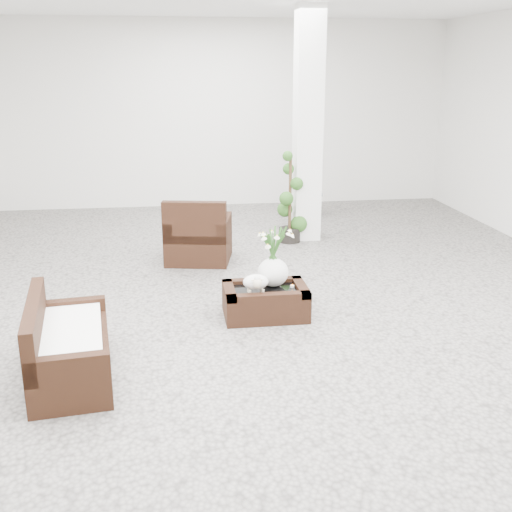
{
  "coord_description": "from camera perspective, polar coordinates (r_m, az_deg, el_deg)",
  "views": [
    {
      "loc": [
        -0.9,
        -6.6,
        2.62
      ],
      "look_at": [
        0.0,
        -0.1,
        0.62
      ],
      "focal_mm": 43.57,
      "sensor_mm": 36.0,
      "label": 1
    }
  ],
  "objects": [
    {
      "name": "column",
      "position": [
        9.68,
        4.78,
        11.73
      ],
      "size": [
        0.4,
        0.4,
        3.5
      ],
      "primitive_type": "cube",
      "color": "white",
      "rests_on": "ground"
    },
    {
      "name": "topiary",
      "position": [
        9.59,
        3.14,
        5.34
      ],
      "size": [
        0.37,
        0.37,
        1.39
      ],
      "primitive_type": null,
      "color": "#254E19",
      "rests_on": "ground"
    },
    {
      "name": "shopper",
      "position": [
        11.3,
        5.23,
        7.27
      ],
      "size": [
        0.38,
        0.55,
        1.47
      ],
      "primitive_type": "imported",
      "rotation": [
        0.0,
        0.0,
        -1.63
      ],
      "color": "#2F4968",
      "rests_on": "ground"
    },
    {
      "name": "armchair",
      "position": [
        8.72,
        -5.3,
        2.51
      ],
      "size": [
        1.0,
        0.98,
        0.92
      ],
      "primitive_type": "cube",
      "rotation": [
        0.0,
        0.0,
        2.94
      ],
      "color": "black",
      "rests_on": "ground"
    },
    {
      "name": "sheep_figurine",
      "position": [
        6.6,
        -0.03,
        -2.55
      ],
      "size": [
        0.28,
        0.23,
        0.21
      ],
      "primitive_type": "ellipsoid",
      "color": "white",
      "rests_on": "coffee_table"
    },
    {
      "name": "ground",
      "position": [
        7.16,
        -0.11,
        -4.52
      ],
      "size": [
        11.0,
        11.0,
        0.0
      ],
      "primitive_type": "plane",
      "color": "gray",
      "rests_on": "ground"
    },
    {
      "name": "planter_narcissus",
      "position": [
        6.73,
        1.6,
        0.47
      ],
      "size": [
        0.44,
        0.44,
        0.8
      ],
      "primitive_type": null,
      "color": "white",
      "rests_on": "coffee_table"
    },
    {
      "name": "loveseat",
      "position": [
        5.68,
        -16.75,
        -7.26
      ],
      "size": [
        0.82,
        1.43,
        0.73
      ],
      "primitive_type": "cube",
      "rotation": [
        0.0,
        0.0,
        1.69
      ],
      "color": "black",
      "rests_on": "ground"
    },
    {
      "name": "coffee_table",
      "position": [
        6.8,
        0.86,
        -4.3
      ],
      "size": [
        0.9,
        0.6,
        0.31
      ],
      "primitive_type": "cube",
      "color": "black",
      "rests_on": "ground"
    },
    {
      "name": "tealight",
      "position": [
        6.81,
        3.34,
        -2.76
      ],
      "size": [
        0.04,
        0.04,
        0.03
      ],
      "primitive_type": "cylinder",
      "color": "white",
      "rests_on": "coffee_table"
    }
  ]
}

